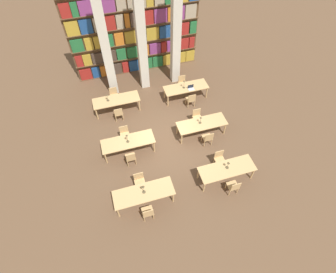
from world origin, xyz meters
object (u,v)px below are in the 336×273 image
(chair_8, at_px, (119,113))
(desk_lamp_5, at_px, (184,83))
(pillar_center, at_px, (141,37))
(reading_table_0, at_px, (144,194))
(reading_table_2, at_px, (128,142))
(chair_2, at_px, (234,186))
(laptop, at_px, (191,88))
(desk_lamp_2, at_px, (127,137))
(chair_7, at_px, (197,117))
(reading_table_4, at_px, (116,101))
(desk_lamp_4, at_px, (107,97))
(chair_11, at_px, (182,83))
(desk_lamp_3, at_px, (201,119))
(chair_3, at_px, (219,159))
(pillar_left, at_px, (104,43))
(chair_5, at_px, (125,134))
(desk_lamp_0, at_px, (143,188))
(chair_4, at_px, (131,158))
(chair_1, at_px, (140,181))
(chair_6, at_px, (208,138))
(reading_table_5, at_px, (186,88))
(reading_table_1, at_px, (227,170))
(desk_lamp_1, at_px, (228,164))
(chair_0, at_px, (148,212))
(chair_9, at_px, (114,95))
(pillar_right, at_px, (176,31))
(reading_table_3, at_px, (202,124))

(chair_8, relative_size, desk_lamp_5, 1.79)
(pillar_center, xyz_separation_m, reading_table_0, (-1.70, -6.97, -2.32))
(reading_table_2, bearing_deg, chair_8, 92.35)
(chair_2, height_order, laptop, laptop)
(desk_lamp_2, distance_m, chair_7, 3.71)
(reading_table_4, relative_size, desk_lamp_4, 5.83)
(chair_11, bearing_deg, desk_lamp_4, 7.50)
(desk_lamp_5, bearing_deg, desk_lamp_3, -91.61)
(chair_3, distance_m, reading_table_2, 4.07)
(pillar_left, xyz_separation_m, chair_8, (-0.09, -2.25, -2.53))
(chair_5, height_order, desk_lamp_4, desk_lamp_4)
(desk_lamp_0, distance_m, desk_lamp_5, 6.27)
(chair_5, height_order, desk_lamp_5, desk_lamp_5)
(chair_4, xyz_separation_m, chair_11, (3.75, 4.08, 0.00))
(chair_1, distance_m, laptop, 5.81)
(chair_7, bearing_deg, chair_8, -20.22)
(pillar_center, height_order, desk_lamp_5, pillar_center)
(chair_3, xyz_separation_m, desk_lamp_3, (-0.16, 1.96, 0.55))
(chair_7, bearing_deg, chair_3, 90.92)
(chair_6, relative_size, desk_lamp_5, 1.79)
(chair_6, relative_size, reading_table_5, 0.37)
(reading_table_1, relative_size, chair_5, 2.69)
(desk_lamp_1, height_order, chair_4, desk_lamp_1)
(reading_table_2, height_order, desk_lamp_3, desk_lamp_3)
(chair_0, distance_m, desk_lamp_1, 3.68)
(desk_lamp_3, distance_m, reading_table_4, 4.43)
(chair_9, bearing_deg, desk_lamp_4, 61.10)
(reading_table_2, relative_size, desk_lamp_4, 5.83)
(pillar_left, xyz_separation_m, pillar_right, (3.57, 0.00, 0.00))
(desk_lamp_2, distance_m, desk_lamp_5, 4.43)
(chair_0, height_order, chair_11, same)
(desk_lamp_0, height_order, desk_lamp_5, desk_lamp_5)
(desk_lamp_3, bearing_deg, chair_4, -167.23)
(chair_4, height_order, reading_table_5, chair_4)
(reading_table_4, xyz_separation_m, laptop, (3.90, -0.33, 0.12))
(chair_2, bearing_deg, pillar_right, 90.29)
(desk_lamp_2, distance_m, chair_9, 3.57)
(reading_table_1, height_order, reading_table_5, same)
(desk_lamp_0, height_order, chair_5, desk_lamp_0)
(reading_table_3, relative_size, desk_lamp_4, 5.83)
(pillar_center, distance_m, desk_lamp_0, 7.40)
(pillar_right, relative_size, reading_table_2, 2.56)
(reading_table_0, distance_m, chair_7, 4.85)
(desk_lamp_3, bearing_deg, chair_0, -134.76)
(chair_2, bearing_deg, desk_lamp_4, 123.68)
(chair_0, relative_size, chair_8, 1.00)
(desk_lamp_2, bearing_deg, chair_1, -87.86)
(reading_table_0, distance_m, chair_11, 7.01)
(reading_table_4, height_order, laptop, laptop)
(chair_1, bearing_deg, reading_table_3, -150.24)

